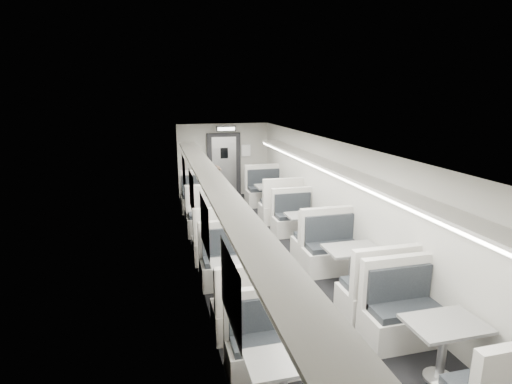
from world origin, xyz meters
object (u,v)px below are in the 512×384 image
booth_left_a (203,205)px  booth_right_c (351,269)px  exit_sign (226,129)px  booth_right_a (272,199)px  booth_left_c (238,283)px  passenger (217,196)px  booth_right_b (305,229)px  booth_right_d (442,350)px  booth_left_b (214,229)px  vestibule_door (224,165)px

booth_left_a → booth_right_c: booth_right_c is taller
booth_right_c → exit_sign: exit_sign is taller
booth_right_a → booth_right_c: booth_right_a is taller
booth_left_c → passenger: size_ratio=1.33×
booth_left_a → booth_left_c: 4.68m
booth_right_b → exit_sign: (-1.00, 4.41, 1.91)m
booth_left_c → booth_right_b: size_ratio=1.02×
booth_left_a → exit_sign: 2.89m
booth_right_b → passenger: 2.54m
booth_right_d → passenger: 6.58m
booth_right_c → booth_left_c: bearing=180.0°
passenger → exit_sign: bearing=77.1°
passenger → exit_sign: 3.07m
booth_left_b → booth_right_c: booth_right_c is taller
booth_left_a → booth_left_b: booth_left_b is taller
booth_left_a → booth_right_c: bearing=-66.8°
booth_right_b → booth_right_c: bearing=-90.0°
booth_right_a → booth_right_d: 7.14m
booth_left_a → vestibule_door: (1.00, 2.45, 0.64)m
booth_right_c → vestibule_door: vestibule_door is taller
booth_left_c → booth_right_d: size_ratio=0.97×
booth_left_c → booth_right_b: booth_left_c is taller
booth_left_b → booth_right_a: 2.94m
exit_sign → vestibule_door: bearing=90.0°
booth_right_a → booth_left_a: bearing=-175.2°
booth_left_a → booth_right_a: bearing=4.8°
booth_right_d → passenger: bearing=105.2°
booth_left_a → booth_left_b: size_ratio=0.99×
booth_right_a → exit_sign: bearing=119.2°
passenger → vestibule_door: size_ratio=0.76×
booth_left_c → booth_right_b: 2.99m
booth_right_a → booth_right_b: bearing=-90.0°
booth_left_b → exit_sign: size_ratio=3.61×
vestibule_door → exit_sign: bearing=-90.0°
booth_left_c → passenger: (0.28, 4.04, 0.42)m
booth_left_a → passenger: size_ratio=1.39×
booth_right_c → passenger: 4.41m
booth_right_d → passenger: size_ratio=1.38×
booth_right_d → vestibule_door: 9.49m
booth_right_b → passenger: passenger is taller
booth_left_a → booth_left_c: size_ratio=1.05×
booth_right_c → passenger: passenger is taller
booth_right_a → vestibule_door: size_ratio=1.10×
booth_left_a → passenger: 0.80m
booth_left_b → booth_right_b: 2.05m
booth_right_a → vestibule_door: bearing=113.7°
booth_left_a → booth_left_c: bearing=-90.0°
booth_left_a → booth_right_b: 3.17m
booth_left_c → exit_sign: 6.97m
booth_left_c → booth_left_a: bearing=90.0°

